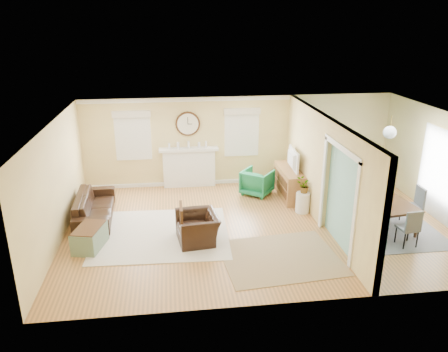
{
  "coord_description": "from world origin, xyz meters",
  "views": [
    {
      "loc": [
        -2.0,
        -9.2,
        4.67
      ],
      "look_at": [
        -0.8,
        0.3,
        1.2
      ],
      "focal_mm": 35.0,
      "sensor_mm": 36.0,
      "label": 1
    }
  ],
  "objects_px": {
    "sofa": "(95,207)",
    "credenza": "(290,183)",
    "dining_table": "(380,211)",
    "green_chair": "(257,182)",
    "eames_chair": "(198,228)"
  },
  "relations": [
    {
      "from": "sofa",
      "to": "credenza",
      "type": "xyz_separation_m",
      "value": [
        5.12,
        0.79,
        0.09
      ]
    },
    {
      "from": "credenza",
      "to": "dining_table",
      "type": "xyz_separation_m",
      "value": [
        1.69,
        -1.93,
        -0.07
      ]
    },
    {
      "from": "sofa",
      "to": "green_chair",
      "type": "relative_size",
      "value": 2.75
    },
    {
      "from": "dining_table",
      "to": "green_chair",
      "type": "bearing_deg",
      "value": 42.61
    },
    {
      "from": "green_chair",
      "to": "credenza",
      "type": "height_order",
      "value": "credenza"
    },
    {
      "from": "sofa",
      "to": "credenza",
      "type": "height_order",
      "value": "credenza"
    },
    {
      "from": "green_chair",
      "to": "dining_table",
      "type": "relative_size",
      "value": 0.41
    },
    {
      "from": "green_chair",
      "to": "credenza",
      "type": "xyz_separation_m",
      "value": [
        0.85,
        -0.28,
        0.05
      ]
    },
    {
      "from": "green_chair",
      "to": "dining_table",
      "type": "xyz_separation_m",
      "value": [
        2.55,
        -2.21,
        -0.02
      ]
    },
    {
      "from": "eames_chair",
      "to": "dining_table",
      "type": "bearing_deg",
      "value": 87.49
    },
    {
      "from": "sofa",
      "to": "dining_table",
      "type": "height_order",
      "value": "dining_table"
    },
    {
      "from": "credenza",
      "to": "dining_table",
      "type": "height_order",
      "value": "credenza"
    },
    {
      "from": "sofa",
      "to": "eames_chair",
      "type": "bearing_deg",
      "value": -124.0
    },
    {
      "from": "sofa",
      "to": "eames_chair",
      "type": "height_order",
      "value": "eames_chair"
    },
    {
      "from": "eames_chair",
      "to": "green_chair",
      "type": "distance_m",
      "value": 3.14
    }
  ]
}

